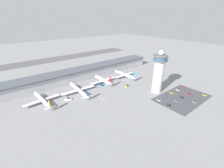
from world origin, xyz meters
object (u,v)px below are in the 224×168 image
(airplane_gate_alpha, at_px, (42,100))
(car_red_hatchback, at_px, (172,93))
(control_tower, at_px, (159,72))
(car_white_wagon, at_px, (159,100))
(service_truck_water, at_px, (127,86))
(service_truck_catering, at_px, (111,82))
(airplane_gate_delta, at_px, (125,75))
(car_navy_sedan, at_px, (183,87))
(car_maroon_suv, at_px, (169,105))
(car_blue_compact, at_px, (205,95))
(service_truck_baggage, at_px, (68,99))
(car_silver_sedan, at_px, (195,102))
(car_black_suv, at_px, (178,90))
(car_grey_coupe, at_px, (176,101))
(car_yellow_taxi, at_px, (188,94))
(airplane_gate_bravo, at_px, (79,90))
(service_truck_fuel, at_px, (101,85))
(car_green_van, at_px, (182,97))
(airplane_gate_charlie, at_px, (103,80))

(airplane_gate_alpha, xyz_separation_m, car_red_hatchback, (127.98, -72.11, -3.27))
(control_tower, xyz_separation_m, car_white_wagon, (-15.85, -15.40, -24.65))
(service_truck_water, distance_m, car_white_wagon, 47.76)
(service_truck_catering, relative_size, car_white_wagon, 1.64)
(airplane_gate_delta, bearing_deg, car_navy_sedan, -64.76)
(car_maroon_suv, distance_m, car_blue_compact, 53.59)
(service_truck_baggage, height_order, car_silver_sedan, service_truck_baggage)
(control_tower, distance_m, car_black_suv, 37.14)
(car_grey_coupe, bearing_deg, car_navy_sedan, 19.26)
(service_truck_baggage, xyz_separation_m, car_white_wagon, (78.11, -62.70, -0.44))
(service_truck_catering, distance_m, car_navy_sedan, 94.04)
(car_maroon_suv, xyz_separation_m, car_grey_coupe, (13.66, -0.66, 0.02))
(service_truck_catering, distance_m, car_yellow_taxi, 97.01)
(airplane_gate_delta, bearing_deg, control_tower, -91.05)
(airplane_gate_bravo, bearing_deg, service_truck_catering, -1.11)
(control_tower, height_order, service_truck_fuel, control_tower)
(service_truck_fuel, xyz_separation_m, car_green_van, (54.12, -83.48, -0.50))
(car_yellow_taxi, height_order, car_blue_compact, car_yellow_taxi)
(car_blue_compact, bearing_deg, car_green_van, 152.18)
(service_truck_catering, height_order, service_truck_fuel, service_truck_fuel)
(service_truck_catering, bearing_deg, car_yellow_taxi, -58.75)
(car_maroon_suv, height_order, car_blue_compact, car_blue_compact)
(airplane_gate_delta, distance_m, service_truck_baggage, 95.71)
(car_green_van, height_order, car_grey_coupe, car_green_van)
(car_silver_sedan, bearing_deg, service_truck_catering, 111.35)
(car_navy_sedan, xyz_separation_m, car_grey_coupe, (-38.07, -13.30, -0.02))
(control_tower, distance_m, airplane_gate_bravo, 96.92)
(car_maroon_suv, relative_size, car_blue_compact, 1.06)
(car_blue_compact, relative_size, car_red_hatchback, 0.89)
(control_tower, bearing_deg, car_black_suv, -32.41)
(car_navy_sedan, xyz_separation_m, car_black_suv, (-12.19, 0.31, 0.03))
(car_navy_sedan, height_order, car_black_suv, car_black_suv)
(control_tower, height_order, car_red_hatchback, control_tower)
(service_truck_fuel, relative_size, car_navy_sedan, 1.57)
(car_grey_coupe, bearing_deg, service_truck_fuel, 116.45)
(car_silver_sedan, xyz_separation_m, car_navy_sedan, (25.40, 26.83, -0.04))
(airplane_gate_bravo, distance_m, service_truck_fuel, 32.61)
(car_green_van, height_order, car_black_suv, car_black_suv)
(control_tower, height_order, service_truck_catering, control_tower)
(airplane_gate_charlie, xyz_separation_m, service_truck_catering, (9.25, -6.11, -3.46))
(car_navy_sedan, bearing_deg, airplane_gate_bravo, 147.82)
(service_truck_catering, height_order, car_maroon_suv, service_truck_catering)
(car_green_van, distance_m, car_grey_coupe, 12.39)
(service_truck_fuel, relative_size, car_blue_compact, 1.62)
(car_maroon_suv, bearing_deg, service_truck_catering, 97.88)
(car_navy_sedan, bearing_deg, car_blue_compact, -89.90)
(airplane_gate_charlie, relative_size, car_navy_sedan, 9.54)
(airplane_gate_alpha, height_order, service_truck_baggage, airplane_gate_alpha)
(airplane_gate_charlie, distance_m, car_red_hatchback, 88.84)
(service_truck_fuel, bearing_deg, service_truck_catering, -3.12)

